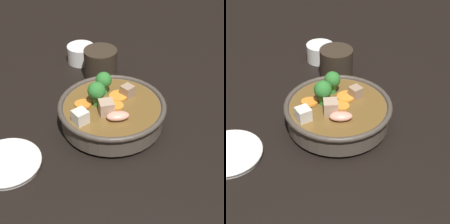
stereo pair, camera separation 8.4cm
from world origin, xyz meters
The scene contains 5 objects.
ground_plane centered at (0.00, 0.00, 0.00)m, with size 3.00×3.00×0.00m, color black.
stirfry_bowl centered at (0.00, 0.00, 0.04)m, with size 0.24×0.24×0.11m.
side_saucer centered at (-0.20, 0.14, 0.01)m, with size 0.14×0.14×0.01m.
tea_cup centered at (0.23, 0.20, 0.03)m, with size 0.08×0.08×0.05m.
dark_mug centered at (0.18, 0.11, 0.04)m, with size 0.11×0.09×0.08m.
Camera 1 is at (-0.60, -0.27, 0.55)m, focal length 60.00 mm.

